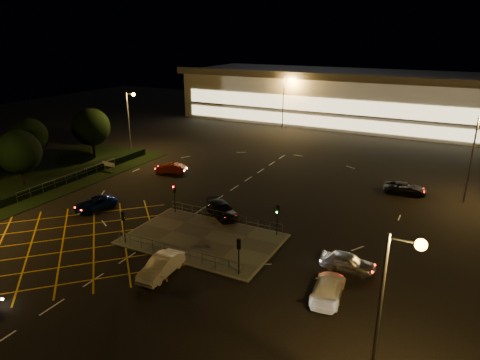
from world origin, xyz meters
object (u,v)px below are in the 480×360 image
at_px(signal_se, 239,249).
at_px(signal_ne, 277,213).
at_px(car_queue_white, 161,266).
at_px(car_circ_red, 171,168).
at_px(car_approach_white, 328,288).
at_px(car_far_dkgrey, 222,210).
at_px(car_right_silver, 348,262).
at_px(signal_sw, 123,220).
at_px(car_left_blue, 95,203).
at_px(car_east_grey, 405,188).
at_px(signal_nw, 174,193).

relative_size(signal_se, signal_ne, 1.00).
distance_m(car_queue_white, car_circ_red, 26.81).
height_order(car_queue_white, car_approach_white, car_queue_white).
bearing_deg(car_circ_red, car_far_dkgrey, 37.45).
distance_m(car_right_silver, car_circ_red, 31.88).
bearing_deg(signal_sw, car_circ_red, -65.57).
distance_m(car_left_blue, car_east_grey, 36.68).
relative_size(signal_ne, car_left_blue, 0.66).
height_order(car_far_dkgrey, car_approach_white, car_approach_white).
bearing_deg(car_east_grey, signal_ne, 143.27).
xyz_separation_m(car_circ_red, car_east_grey, (30.27, 6.49, -0.01)).
relative_size(car_queue_white, car_right_silver, 1.06).
relative_size(signal_sw, car_approach_white, 0.61).
xyz_separation_m(car_far_dkgrey, car_east_grey, (16.59, 16.10, -0.05)).
height_order(car_circ_red, car_east_grey, car_circ_red).
height_order(car_circ_red, car_approach_white, car_approach_white).
bearing_deg(signal_ne, car_far_dkgrey, 166.69).
distance_m(signal_sw, signal_ne, 14.41).
bearing_deg(signal_ne, signal_sw, -146.35).
distance_m(car_queue_white, car_east_grey, 32.38).
relative_size(signal_nw, car_left_blue, 0.66).
height_order(signal_sw, car_approach_white, signal_sw).
bearing_deg(car_far_dkgrey, signal_ne, -67.49).
distance_m(car_left_blue, car_right_silver, 28.28).
height_order(car_queue_white, car_far_dkgrey, car_queue_white).
height_order(signal_sw, car_right_silver, signal_sw).
relative_size(signal_nw, car_approach_white, 0.61).
relative_size(signal_sw, car_circ_red, 0.74).
height_order(car_far_dkgrey, car_east_grey, car_far_dkgrey).
distance_m(signal_nw, car_east_grey, 27.95).
distance_m(car_east_grey, car_approach_white, 25.48).
relative_size(car_east_grey, car_approach_white, 0.96).
distance_m(signal_nw, car_approach_white, 20.81).
bearing_deg(car_circ_red, car_right_silver, 45.59).
height_order(signal_sw, signal_nw, same).
xyz_separation_m(signal_nw, car_east_grey, (21.51, 17.77, -1.67)).
distance_m(car_far_dkgrey, car_right_silver, 15.51).
relative_size(car_left_blue, car_circ_red, 1.12).
bearing_deg(signal_ne, car_left_blue, -171.33).
distance_m(signal_ne, car_far_dkgrey, 7.45).
height_order(signal_se, signal_ne, same).
xyz_separation_m(signal_se, car_circ_red, (-20.76, 19.27, -1.66)).
height_order(signal_nw, car_far_dkgrey, signal_nw).
distance_m(signal_se, car_far_dkgrey, 12.08).
height_order(car_left_blue, car_approach_white, car_approach_white).
height_order(signal_sw, car_left_blue, signal_sw).
bearing_deg(signal_se, signal_ne, -90.00).
xyz_separation_m(car_east_grey, car_approach_white, (-2.21, -25.39, 0.06)).
height_order(signal_se, car_circ_red, signal_se).
height_order(signal_nw, signal_ne, same).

